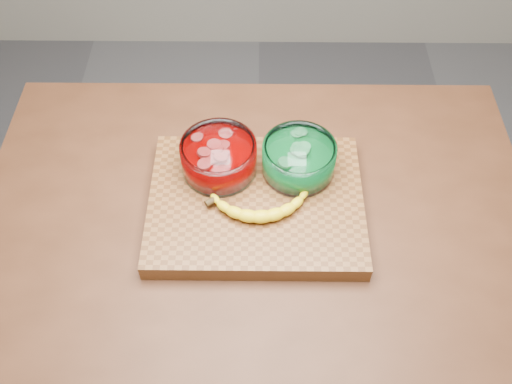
{
  "coord_description": "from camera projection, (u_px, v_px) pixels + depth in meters",
  "views": [
    {
      "loc": [
        0.01,
        -0.72,
        1.89
      ],
      "look_at": [
        0.0,
        0.0,
        0.96
      ],
      "focal_mm": 40.0,
      "sensor_mm": 36.0,
      "label": 1
    }
  ],
  "objects": [
    {
      "name": "ground",
      "position": [
        256.0,
        365.0,
        1.94
      ],
      "size": [
        3.5,
        3.5,
        0.0
      ],
      "primitive_type": "plane",
      "color": "#5A5A5E",
      "rests_on": "ground"
    },
    {
      "name": "counter",
      "position": [
        256.0,
        304.0,
        1.58
      ],
      "size": [
        1.2,
        0.8,
        0.9
      ],
      "primitive_type": "cube",
      "color": "#482615",
      "rests_on": "ground"
    },
    {
      "name": "banana",
      "position": [
        260.0,
        205.0,
        1.16
      ],
      "size": [
        0.24,
        0.11,
        0.03
      ],
      "primitive_type": null,
      "color": "yellow",
      "rests_on": "cutting_board"
    },
    {
      "name": "cutting_board",
      "position": [
        256.0,
        204.0,
        1.21
      ],
      "size": [
        0.45,
        0.35,
        0.04
      ],
      "primitive_type": "cube",
      "color": "brown",
      "rests_on": "counter"
    },
    {
      "name": "bowl_red",
      "position": [
        219.0,
        158.0,
        1.21
      ],
      "size": [
        0.16,
        0.16,
        0.08
      ],
      "color": "white",
      "rests_on": "cutting_board"
    },
    {
      "name": "bowl_green",
      "position": [
        299.0,
        159.0,
        1.21
      ],
      "size": [
        0.16,
        0.16,
        0.07
      ],
      "color": "white",
      "rests_on": "cutting_board"
    }
  ]
}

